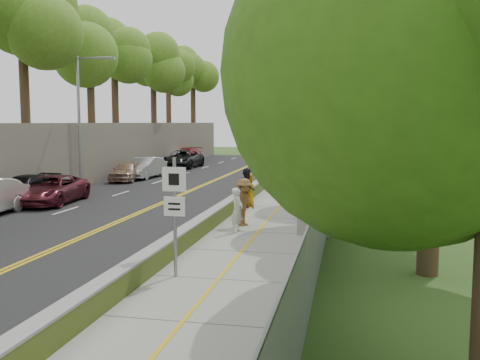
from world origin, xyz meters
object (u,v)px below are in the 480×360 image
signpost (175,204)px  painter_0 (249,190)px  car_2 (51,190)px  construction_barrel (311,176)px  concrete_block (316,224)px  person_far (330,170)px  streetlight (82,112)px

signpost → painter_0: signpost is taller
signpost → car_2: bearing=132.9°
signpost → construction_barrel: size_ratio=3.32×
construction_barrel → painter_0: 10.43m
concrete_block → painter_0: bearing=121.2°
painter_0 → person_far: 11.14m
signpost → concrete_block: signpost is taller
painter_0 → person_far: size_ratio=0.92×
car_2 → painter_0: painter_0 is taller
streetlight → person_far: size_ratio=4.65×
concrete_block → person_far: (-0.14, 16.46, 0.48)m
concrete_block → car_2: size_ratio=0.23×
construction_barrel → concrete_block: construction_barrel is taller
streetlight → signpost: (11.51, -17.02, -2.68)m
construction_barrel → painter_0: painter_0 is taller
concrete_block → painter_0: (-3.55, 5.85, 0.41)m
concrete_block → car_2: car_2 is taller
signpost → car_2: (-10.05, 10.83, -1.23)m
streetlight → concrete_block: size_ratio=6.99×
signpost → painter_0: (-0.30, 11.87, -1.12)m
construction_barrel → concrete_block: size_ratio=0.82×
car_2 → person_far: (13.16, 11.64, 0.17)m
construction_barrel → car_2: bearing=-136.9°
person_far → concrete_block: bearing=65.9°
car_2 → painter_0: size_ratio=3.17×
concrete_block → car_2: (-13.30, 4.82, 0.31)m
streetlight → painter_0: bearing=-24.7°
streetlight → painter_0: 12.91m
construction_barrel → painter_0: (-2.25, -10.18, 0.32)m
streetlight → signpost: 20.72m
construction_barrel → person_far: (1.16, 0.43, 0.39)m
streetlight → person_far: bearing=20.5°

